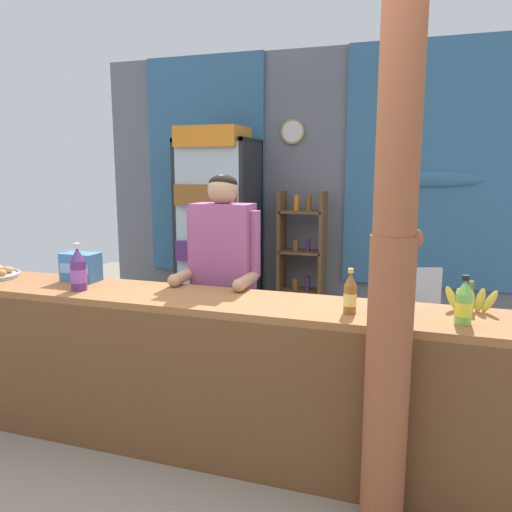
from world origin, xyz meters
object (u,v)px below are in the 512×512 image
soda_bottle_grape_soda (78,270)px  soda_bottle_water (407,293)px  snack_box_biscuit (81,267)px  banana_bunch (470,300)px  bottle_shelf_rack (302,256)px  soda_bottle_lime_soda (464,303)px  plastic_lawn_chair (408,309)px  soda_bottle_iced_tea (350,294)px  timber_post (393,249)px  shopkeeper (223,268)px  stall_counter (199,363)px  drink_fridge (218,219)px

soda_bottle_grape_soda → soda_bottle_water: size_ratio=1.09×
snack_box_biscuit → banana_bunch: snack_box_biscuit is taller
bottle_shelf_rack → soda_bottle_lime_soda: (1.38, -2.62, 0.29)m
plastic_lawn_chair → soda_bottle_iced_tea: (-0.24, -1.70, 0.51)m
plastic_lawn_chair → banana_bunch: banana_bunch is taller
soda_bottle_iced_tea → soda_bottle_lime_soda: bearing=-0.9°
timber_post → shopkeeper: (-1.09, 0.78, -0.30)m
stall_counter → soda_bottle_grape_soda: bearing=178.3°
bottle_shelf_rack → shopkeeper: (-0.02, -2.11, 0.27)m
stall_counter → shopkeeper: 0.70m
shopkeeper → soda_bottle_grape_soda: bearing=-143.6°
stall_counter → snack_box_biscuit: (-0.93, 0.24, 0.44)m
soda_bottle_lime_soda → banana_bunch: bearing=78.6°
bottle_shelf_rack → soda_bottle_iced_tea: size_ratio=6.11×
bottle_shelf_rack → soda_bottle_water: 2.80m
snack_box_biscuit → plastic_lawn_chair: bearing=37.1°
soda_bottle_grape_soda → shopkeeper: bearing=36.4°
timber_post → soda_bottle_grape_soda: size_ratio=9.55×
bottle_shelf_rack → soda_bottle_grape_soda: (-0.73, -2.63, 0.31)m
drink_fridge → soda_bottle_grape_soda: drink_fridge is taller
soda_bottle_lime_soda → soda_bottle_iced_tea: size_ratio=1.01×
stall_counter → plastic_lawn_chair: (1.05, 1.74, -0.07)m
soda_bottle_iced_tea → soda_bottle_grape_soda: bearing=-179.3°
soda_bottle_water → soda_bottle_iced_tea: size_ratio=1.13×
soda_bottle_water → banana_bunch: soda_bottle_water is taller
plastic_lawn_chair → banana_bunch: size_ratio=3.20×
soda_bottle_iced_tea → banana_bunch: size_ratio=0.85×
stall_counter → soda_bottle_lime_soda: 1.41m
stall_counter → soda_bottle_iced_tea: soda_bottle_iced_tea is taller
snack_box_biscuit → stall_counter: bearing=-14.4°
timber_post → soda_bottle_water: size_ratio=10.45×
drink_fridge → soda_bottle_lime_soda: drink_fridge is taller
timber_post → snack_box_biscuit: bearing=166.4°
soda_bottle_water → stall_counter: bearing=-174.2°
soda_bottle_lime_soda → snack_box_biscuit: 2.27m
bottle_shelf_rack → banana_bunch: size_ratio=5.18×
soda_bottle_lime_soda → snack_box_biscuit: size_ratio=0.98×
timber_post → bottle_shelf_rack: bearing=110.3°
shopkeeper → soda_bottle_water: bearing=-20.7°
shopkeeper → soda_bottle_iced_tea: (0.88, -0.50, 0.02)m
shopkeeper → soda_bottle_iced_tea: size_ratio=6.96×
soda_bottle_grape_soda → soda_bottle_water: bearing=2.6°
bottle_shelf_rack → soda_bottle_water: bearing=-66.1°
soda_bottle_grape_soda → soda_bottle_iced_tea: bearing=0.7°
plastic_lawn_chair → soda_bottle_grape_soda: bearing=-136.9°
plastic_lawn_chair → shopkeeper: shopkeeper is taller
stall_counter → plastic_lawn_chair: bearing=58.8°
stall_counter → plastic_lawn_chair: stall_counter is taller
soda_bottle_grape_soda → snack_box_biscuit: (-0.15, 0.22, -0.03)m
bottle_shelf_rack → soda_bottle_lime_soda: size_ratio=6.05×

